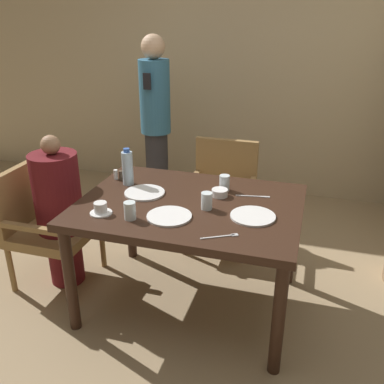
# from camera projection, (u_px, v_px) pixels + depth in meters

# --- Properties ---
(ground_plane) EXTENTS (16.00, 16.00, 0.00)m
(ground_plane) POSITION_uv_depth(u_px,v_px,m) (190.00, 302.00, 2.93)
(ground_plane) COLOR #9E8460
(wall_back) EXTENTS (8.00, 0.06, 2.80)m
(wall_back) POSITION_uv_depth(u_px,v_px,m) (252.00, 57.00, 4.23)
(wall_back) COLOR tan
(wall_back) RESTS_ON ground_plane
(dining_table) EXTENTS (1.36, 1.00, 0.75)m
(dining_table) POSITION_uv_depth(u_px,v_px,m) (190.00, 215.00, 2.66)
(dining_table) COLOR #331E14
(dining_table) RESTS_ON ground_plane
(chair_left_side) EXTENTS (0.53, 0.53, 0.85)m
(chair_left_side) POSITION_uv_depth(u_px,v_px,m) (44.00, 221.00, 3.03)
(chair_left_side) COLOR olive
(chair_left_side) RESTS_ON ground_plane
(diner_in_left_chair) EXTENTS (0.32, 0.32, 1.10)m
(diner_in_left_chair) POSITION_uv_depth(u_px,v_px,m) (60.00, 211.00, 2.95)
(diner_in_left_chair) COLOR #5B1419
(diner_in_left_chair) RESTS_ON ground_plane
(chair_far_side) EXTENTS (0.53, 0.53, 0.85)m
(chair_far_side) POSITION_uv_depth(u_px,v_px,m) (221.00, 190.00, 3.54)
(chair_far_side) COLOR olive
(chair_far_side) RESTS_ON ground_plane
(standing_host) EXTENTS (0.28, 0.32, 1.65)m
(standing_host) POSITION_uv_depth(u_px,v_px,m) (156.00, 120.00, 3.97)
(standing_host) COLOR #2D2D33
(standing_host) RESTS_ON ground_plane
(plate_main_left) EXTENTS (0.26, 0.26, 0.01)m
(plate_main_left) POSITION_uv_depth(u_px,v_px,m) (145.00, 193.00, 2.75)
(plate_main_left) COLOR white
(plate_main_left) RESTS_ON dining_table
(plate_main_right) EXTENTS (0.26, 0.26, 0.01)m
(plate_main_right) POSITION_uv_depth(u_px,v_px,m) (253.00, 216.00, 2.45)
(plate_main_right) COLOR white
(plate_main_right) RESTS_ON dining_table
(plate_dessert_center) EXTENTS (0.26, 0.26, 0.01)m
(plate_dessert_center) POSITION_uv_depth(u_px,v_px,m) (169.00, 216.00, 2.45)
(plate_dessert_center) COLOR white
(plate_dessert_center) RESTS_ON dining_table
(teacup_with_saucer) EXTENTS (0.13, 0.13, 0.07)m
(teacup_with_saucer) POSITION_uv_depth(u_px,v_px,m) (101.00, 209.00, 2.48)
(teacup_with_saucer) COLOR white
(teacup_with_saucer) RESTS_ON dining_table
(bowl_small) EXTENTS (0.10, 0.10, 0.05)m
(bowl_small) POSITION_uv_depth(u_px,v_px,m) (220.00, 193.00, 2.71)
(bowl_small) COLOR white
(bowl_small) RESTS_ON dining_table
(water_bottle) EXTENTS (0.07, 0.07, 0.25)m
(water_bottle) POSITION_uv_depth(u_px,v_px,m) (128.00, 168.00, 2.86)
(water_bottle) COLOR silver
(water_bottle) RESTS_ON dining_table
(glass_tall_near) EXTENTS (0.07, 0.07, 0.10)m
(glass_tall_near) POSITION_uv_depth(u_px,v_px,m) (130.00, 211.00, 2.41)
(glass_tall_near) COLOR silver
(glass_tall_near) RESTS_ON dining_table
(glass_tall_mid) EXTENTS (0.07, 0.07, 0.10)m
(glass_tall_mid) POSITION_uv_depth(u_px,v_px,m) (224.00, 183.00, 2.78)
(glass_tall_mid) COLOR silver
(glass_tall_mid) RESTS_ON dining_table
(glass_tall_far) EXTENTS (0.07, 0.07, 0.10)m
(glass_tall_far) POSITION_uv_depth(u_px,v_px,m) (207.00, 201.00, 2.53)
(glass_tall_far) COLOR silver
(glass_tall_far) RESTS_ON dining_table
(salt_shaker) EXTENTS (0.03, 0.03, 0.07)m
(salt_shaker) POSITION_uv_depth(u_px,v_px,m) (116.00, 175.00, 2.97)
(salt_shaker) COLOR white
(salt_shaker) RESTS_ON dining_table
(pepper_shaker) EXTENTS (0.03, 0.03, 0.07)m
(pepper_shaker) POSITION_uv_depth(u_px,v_px,m) (121.00, 175.00, 2.96)
(pepper_shaker) COLOR #4C3D2D
(pepper_shaker) RESTS_ON dining_table
(fork_beside_plate) EXTENTS (0.19, 0.11, 0.00)m
(fork_beside_plate) POSITION_uv_depth(u_px,v_px,m) (223.00, 236.00, 2.24)
(fork_beside_plate) COLOR silver
(fork_beside_plate) RESTS_ON dining_table
(knife_beside_plate) EXTENTS (0.22, 0.05, 0.00)m
(knife_beside_plate) POSITION_uv_depth(u_px,v_px,m) (255.00, 196.00, 2.71)
(knife_beside_plate) COLOR silver
(knife_beside_plate) RESTS_ON dining_table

